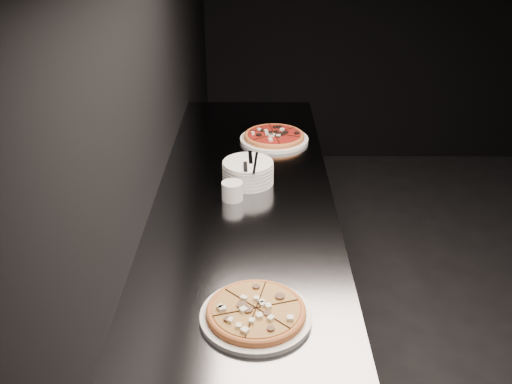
{
  "coord_description": "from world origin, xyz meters",
  "views": [
    {
      "loc": [
        -2.07,
        -2.12,
        2.02
      ],
      "look_at": [
        -2.08,
        -0.11,
        0.99
      ],
      "focal_mm": 40.0,
      "sensor_mm": 36.0,
      "label": 1
    }
  ],
  "objects_px": {
    "pizza_tomato": "(274,137)",
    "cutlery": "(250,163)",
    "plate_stack": "(248,172)",
    "pizza_mushroom": "(256,313)",
    "counter": "(245,284)",
    "ramekin": "(232,190)"
  },
  "relations": [
    {
      "from": "pizza_mushroom",
      "to": "plate_stack",
      "type": "relative_size",
      "value": 1.69
    },
    {
      "from": "plate_stack",
      "to": "ramekin",
      "type": "xyz_separation_m",
      "value": [
        -0.06,
        -0.16,
        -0.01
      ]
    },
    {
      "from": "pizza_tomato",
      "to": "plate_stack",
      "type": "xyz_separation_m",
      "value": [
        -0.13,
        -0.48,
        0.03
      ]
    },
    {
      "from": "pizza_tomato",
      "to": "cutlery",
      "type": "distance_m",
      "value": 0.52
    },
    {
      "from": "pizza_tomato",
      "to": "ramekin",
      "type": "height_order",
      "value": "ramekin"
    },
    {
      "from": "plate_stack",
      "to": "cutlery",
      "type": "xyz_separation_m",
      "value": [
        0.01,
        -0.02,
        0.05
      ]
    },
    {
      "from": "counter",
      "to": "pizza_tomato",
      "type": "relative_size",
      "value": 6.15
    },
    {
      "from": "plate_stack",
      "to": "pizza_mushroom",
      "type": "bearing_deg",
      "value": -87.52
    },
    {
      "from": "cutlery",
      "to": "ramekin",
      "type": "distance_m",
      "value": 0.17
    },
    {
      "from": "counter",
      "to": "plate_stack",
      "type": "distance_m",
      "value": 0.52
    },
    {
      "from": "counter",
      "to": "cutlery",
      "type": "relative_size",
      "value": 10.49
    },
    {
      "from": "ramekin",
      "to": "pizza_mushroom",
      "type": "bearing_deg",
      "value": -82.38
    },
    {
      "from": "counter",
      "to": "pizza_tomato",
      "type": "distance_m",
      "value": 0.78
    },
    {
      "from": "cutlery",
      "to": "pizza_tomato",
      "type": "bearing_deg",
      "value": 74.01
    },
    {
      "from": "counter",
      "to": "pizza_tomato",
      "type": "height_order",
      "value": "pizza_tomato"
    },
    {
      "from": "pizza_tomato",
      "to": "plate_stack",
      "type": "distance_m",
      "value": 0.5
    },
    {
      "from": "pizza_mushroom",
      "to": "cutlery",
      "type": "height_order",
      "value": "cutlery"
    },
    {
      "from": "pizza_mushroom",
      "to": "cutlery",
      "type": "xyz_separation_m",
      "value": [
        -0.03,
        0.89,
        0.08
      ]
    },
    {
      "from": "counter",
      "to": "plate_stack",
      "type": "height_order",
      "value": "plate_stack"
    },
    {
      "from": "plate_stack",
      "to": "counter",
      "type": "bearing_deg",
      "value": -96.85
    },
    {
      "from": "pizza_mushroom",
      "to": "ramekin",
      "type": "bearing_deg",
      "value": 97.62
    },
    {
      "from": "counter",
      "to": "pizza_mushroom",
      "type": "xyz_separation_m",
      "value": [
        0.05,
        -0.79,
        0.48
      ]
    }
  ]
}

